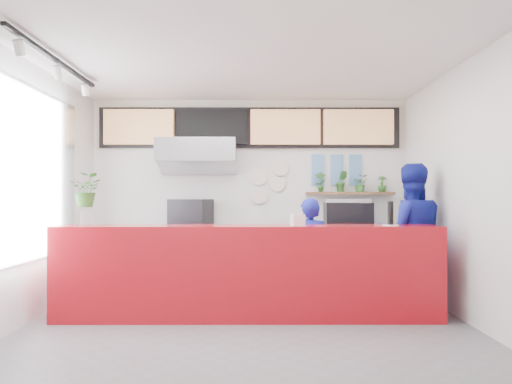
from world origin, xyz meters
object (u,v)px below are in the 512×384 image
(service_counter, at_px, (248,272))
(espresso_machine, at_px, (348,217))
(staff_right, at_px, (411,235))
(panini_oven, at_px, (191,216))
(staff_center, at_px, (310,254))
(pepper_mill, at_px, (390,213))

(service_counter, bearing_deg, espresso_machine, 49.69)
(staff_right, bearing_deg, service_counter, 20.51)
(panini_oven, relative_size, staff_right, 0.30)
(panini_oven, distance_m, staff_center, 2.19)
(service_counter, relative_size, panini_oven, 8.00)
(service_counter, bearing_deg, pepper_mill, -3.23)
(panini_oven, height_order, staff_right, staff_right)
(service_counter, relative_size, pepper_mill, 16.56)
(staff_center, bearing_deg, panini_oven, -25.28)
(service_counter, bearing_deg, staff_right, 15.58)
(staff_right, bearing_deg, panini_oven, -16.90)
(espresso_machine, height_order, pepper_mill, pepper_mill)
(service_counter, relative_size, espresso_machine, 6.36)
(service_counter, bearing_deg, staff_center, 31.17)
(panini_oven, distance_m, pepper_mill, 3.19)
(panini_oven, height_order, pepper_mill, panini_oven)
(service_counter, height_order, panini_oven, panini_oven)
(espresso_machine, height_order, staff_right, staff_right)
(pepper_mill, bearing_deg, espresso_machine, 94.28)
(espresso_machine, distance_m, staff_center, 1.57)
(service_counter, xyz_separation_m, staff_right, (2.12, 0.59, 0.39))
(espresso_machine, distance_m, staff_right, 1.36)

